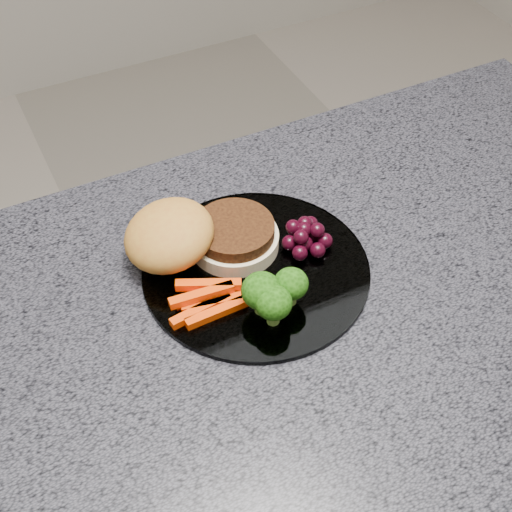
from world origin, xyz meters
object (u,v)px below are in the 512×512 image
(burger, at_px, (193,238))
(plate, at_px, (256,270))
(grape_bunch, at_px, (306,236))
(island_cabinet, at_px, (251,512))

(burger, bearing_deg, plate, -39.84)
(grape_bunch, bearing_deg, plate, -173.52)
(island_cabinet, xyz_separation_m, plate, (0.04, 0.06, 0.47))
(plate, height_order, grape_bunch, grape_bunch)
(plate, height_order, burger, burger)
(plate, distance_m, burger, 0.08)
(island_cabinet, xyz_separation_m, burger, (-0.01, 0.12, 0.50))
(island_cabinet, relative_size, burger, 6.48)
(plate, xyz_separation_m, burger, (-0.05, 0.05, 0.03))
(grape_bunch, bearing_deg, burger, 159.66)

